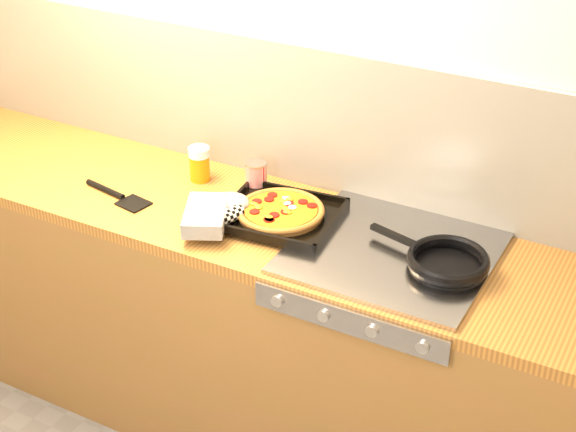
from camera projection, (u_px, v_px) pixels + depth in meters
The scene contains 9 objects.
room_shell at pixel (305, 117), 2.97m from camera, with size 3.20×3.20×3.20m.
counter_run at pixel (266, 329), 3.10m from camera, with size 3.20×0.62×0.90m.
stovetop at pixel (392, 253), 2.69m from camera, with size 0.60×0.56×0.02m, color #98989D.
pizza_on_tray at pixel (260, 212), 2.84m from camera, with size 0.49×0.46×0.06m.
frying_pan at pixel (446, 262), 2.59m from camera, with size 0.43×0.30×0.04m.
tomato_can at pixel (256, 177), 3.02m from camera, with size 0.09×0.09×0.11m.
juice_glass at pixel (199, 163), 3.08m from camera, with size 0.08×0.08×0.12m.
wooden_spoon at pixel (298, 195), 3.00m from camera, with size 0.30×0.09×0.02m.
black_spatula at pixel (117, 195), 3.00m from camera, with size 0.29×0.10×0.02m.
Camera 1 is at (1.25, -1.04, 2.36)m, focal length 55.00 mm.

